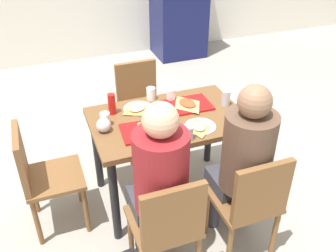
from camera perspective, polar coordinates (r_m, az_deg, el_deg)
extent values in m
cube|color=#9E998E|center=(3.23, 0.00, -10.22)|extent=(10.00, 10.00, 0.02)
cube|color=brown|center=(2.78, 0.00, 0.95)|extent=(1.13, 0.72, 0.04)
cylinder|color=black|center=(2.67, -8.01, -11.12)|extent=(0.06, 0.06, 0.71)
cylinder|color=black|center=(2.97, 11.27, -6.29)|extent=(0.06, 0.06, 0.71)
cylinder|color=black|center=(3.13, -10.63, -3.85)|extent=(0.06, 0.06, 0.71)
cylinder|color=black|center=(3.39, 6.19, -0.34)|extent=(0.06, 0.06, 0.71)
cube|color=brown|center=(2.41, -0.78, -14.16)|extent=(0.40, 0.40, 0.03)
cube|color=brown|center=(2.14, 0.86, -13.51)|extent=(0.38, 0.04, 0.40)
cylinder|color=brown|center=(2.65, -5.63, -15.82)|extent=(0.04, 0.04, 0.42)
cylinder|color=brown|center=(2.72, 1.47, -14.01)|extent=(0.04, 0.04, 0.42)
cube|color=brown|center=(2.60, 11.20, -10.73)|extent=(0.40, 0.40, 0.03)
cube|color=brown|center=(2.35, 13.97, -9.65)|extent=(0.38, 0.04, 0.40)
cylinder|color=brown|center=(2.79, 5.83, -12.78)|extent=(0.04, 0.04, 0.42)
cylinder|color=brown|center=(2.92, 11.97, -10.91)|extent=(0.04, 0.04, 0.42)
cylinder|color=brown|center=(2.59, 9.21, -17.71)|extent=(0.04, 0.04, 0.42)
cylinder|color=brown|center=(2.74, 15.71, -15.37)|extent=(0.04, 0.04, 0.42)
cube|color=brown|center=(3.47, -3.83, 2.18)|extent=(0.40, 0.40, 0.03)
cube|color=brown|center=(3.53, -4.83, 6.59)|extent=(0.38, 0.04, 0.40)
cylinder|color=brown|center=(3.50, -0.21, -1.79)|extent=(0.04, 0.04, 0.42)
cylinder|color=brown|center=(3.42, -5.57, -2.91)|extent=(0.04, 0.04, 0.42)
cylinder|color=brown|center=(3.77, -2.01, 0.95)|extent=(0.04, 0.04, 0.42)
cylinder|color=brown|center=(3.70, -7.00, -0.02)|extent=(0.04, 0.04, 0.42)
cube|color=brown|center=(2.83, -16.74, -7.41)|extent=(0.40, 0.40, 0.03)
cube|color=brown|center=(2.71, -21.20, -4.62)|extent=(0.04, 0.38, 0.40)
cylinder|color=brown|center=(3.11, -13.32, -8.05)|extent=(0.04, 0.04, 0.42)
cylinder|color=brown|center=(2.85, -12.21, -12.28)|extent=(0.04, 0.04, 0.42)
cylinder|color=brown|center=(3.11, -19.55, -9.24)|extent=(0.04, 0.04, 0.42)
cylinder|color=brown|center=(2.86, -19.09, -13.59)|extent=(0.04, 0.04, 0.42)
cylinder|color=#383842|center=(2.70, -4.11, -14.25)|extent=(0.10, 0.10, 0.45)
cylinder|color=#383842|center=(2.73, -0.81, -13.42)|extent=(0.10, 0.10, 0.45)
cube|color=#383842|center=(2.45, -1.85, -11.04)|extent=(0.32, 0.28, 0.10)
cylinder|color=maroon|center=(2.17, -1.04, -7.00)|extent=(0.32, 0.32, 0.52)
sphere|color=#DBAD89|center=(1.96, -1.14, 0.90)|extent=(0.20, 0.20, 0.20)
cylinder|color=#383842|center=(2.85, 6.99, -11.28)|extent=(0.10, 0.10, 0.45)
cylinder|color=#383842|center=(2.91, 9.85, -10.44)|extent=(0.10, 0.10, 0.45)
cube|color=#383842|center=(2.63, 9.93, -7.92)|extent=(0.32, 0.28, 0.10)
cylinder|color=brown|center=(2.37, 11.91, -3.81)|extent=(0.32, 0.32, 0.52)
sphere|color=#8C664C|center=(2.19, 12.93, 3.59)|extent=(0.20, 0.20, 0.20)
cube|color=#B21414|center=(2.61, -3.08, -0.70)|extent=(0.38, 0.29, 0.02)
cube|color=#B21414|center=(2.92, 2.88, 3.17)|extent=(0.37, 0.27, 0.02)
cylinder|color=white|center=(2.89, -4.53, 2.67)|extent=(0.22, 0.22, 0.01)
cylinder|color=white|center=(2.67, 4.89, -0.05)|extent=(0.22, 0.22, 0.01)
pyramid|color=#DBAD60|center=(2.62, -2.82, -0.25)|extent=(0.27, 0.25, 0.01)
ellipsoid|color=#B74723|center=(2.61, -2.83, -0.07)|extent=(0.19, 0.17, 0.01)
pyramid|color=#DBAD60|center=(2.91, 2.92, 3.35)|extent=(0.19, 0.25, 0.01)
ellipsoid|color=#B74723|center=(2.90, 2.93, 3.52)|extent=(0.14, 0.17, 0.01)
pyramid|color=#C68C47|center=(2.86, -4.75, 2.56)|extent=(0.22, 0.20, 0.01)
ellipsoid|color=#D8C67F|center=(2.86, -4.76, 2.74)|extent=(0.15, 0.14, 0.01)
pyramid|color=tan|center=(2.64, 4.67, -0.18)|extent=(0.17, 0.21, 0.01)
ellipsoid|color=#D8C67F|center=(2.64, 4.68, 0.00)|extent=(0.12, 0.15, 0.01)
cylinder|color=white|center=(2.99, -2.58, 4.89)|extent=(0.07, 0.07, 0.10)
cylinder|color=white|center=(2.51, 3.06, -1.03)|extent=(0.07, 0.07, 0.10)
cylinder|color=white|center=(2.69, -9.43, 1.01)|extent=(0.07, 0.07, 0.10)
cylinder|color=white|center=(2.97, 0.45, 4.73)|extent=(0.07, 0.07, 0.10)
cylinder|color=#B7BCC6|center=(2.94, 8.68, 4.17)|extent=(0.07, 0.07, 0.12)
cylinder|color=red|center=(2.81, -8.45, 3.29)|extent=(0.06, 0.06, 0.16)
sphere|color=silver|center=(2.63, -9.68, 0.12)|extent=(0.10, 0.10, 0.10)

